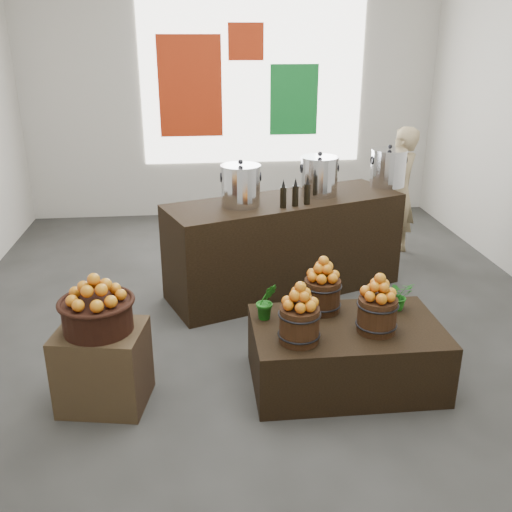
{
  "coord_description": "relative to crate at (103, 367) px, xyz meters",
  "views": [
    {
      "loc": [
        -0.56,
        -5.01,
        2.59
      ],
      "look_at": [
        -0.07,
        -0.4,
        0.78
      ],
      "focal_mm": 40.0,
      "sensor_mm": 36.0,
      "label": 1
    }
  ],
  "objects": [
    {
      "name": "ground",
      "position": [
        1.29,
        1.3,
        -0.31
      ],
      "size": [
        7.0,
        7.0,
        0.0
      ],
      "primitive_type": "plane",
      "color": "#3B3B38",
      "rests_on": "ground"
    },
    {
      "name": "back_wall",
      "position": [
        1.29,
        4.8,
        1.69
      ],
      "size": [
        6.0,
        0.04,
        4.0
      ],
      "primitive_type": "cube",
      "color": "beige",
      "rests_on": "ground"
    },
    {
      "name": "back_opening",
      "position": [
        1.59,
        4.78,
        1.69
      ],
      "size": [
        3.2,
        0.02,
        2.4
      ],
      "primitive_type": "cube",
      "color": "white",
      "rests_on": "back_wall"
    },
    {
      "name": "deco_red_left",
      "position": [
        0.69,
        4.77,
        1.59
      ],
      "size": [
        0.9,
        0.04,
        1.4
      ],
      "primitive_type": "cube",
      "color": "#B12A0D",
      "rests_on": "back_wall"
    },
    {
      "name": "deco_green_right",
      "position": [
        2.19,
        4.77,
        1.39
      ],
      "size": [
        0.7,
        0.04,
        1.0
      ],
      "primitive_type": "cube",
      "color": "#127529",
      "rests_on": "back_wall"
    },
    {
      "name": "deco_red_upper",
      "position": [
        1.49,
        4.77,
        2.19
      ],
      "size": [
        0.5,
        0.04,
        0.5
      ],
      "primitive_type": "cube",
      "color": "#B12A0D",
      "rests_on": "back_wall"
    },
    {
      "name": "crate",
      "position": [
        0.0,
        0.0,
        0.0
      ],
      "size": [
        0.7,
        0.61,
        0.62
      ],
      "primitive_type": "cube",
      "rotation": [
        0.0,
        0.0,
        -0.18
      ],
      "color": "#4D3E24",
      "rests_on": "ground"
    },
    {
      "name": "wicker_basket",
      "position": [
        0.0,
        0.0,
        0.42
      ],
      "size": [
        0.49,
        0.49,
        0.22
      ],
      "primitive_type": "cylinder",
      "color": "black",
      "rests_on": "crate"
    },
    {
      "name": "apples_in_basket",
      "position": [
        0.0,
        0.0,
        0.63
      ],
      "size": [
        0.38,
        0.38,
        0.21
      ],
      "primitive_type": null,
      "color": "#960406",
      "rests_on": "wicker_basket"
    },
    {
      "name": "display_table",
      "position": [
        1.85,
        0.08,
        -0.06
      ],
      "size": [
        1.46,
        0.9,
        0.5
      ],
      "primitive_type": "cube",
      "rotation": [
        0.0,
        0.0,
        -0.0
      ],
      "color": "black",
      "rests_on": "ground"
    },
    {
      "name": "apple_bucket_front_left",
      "position": [
        1.43,
        -0.12,
        0.33
      ],
      "size": [
        0.29,
        0.29,
        0.27
      ],
      "primitive_type": "cylinder",
      "color": "#391D0F",
      "rests_on": "display_table"
    },
    {
      "name": "apples_in_bucket_front_left",
      "position": [
        1.43,
        -0.12,
        0.56
      ],
      "size": [
        0.22,
        0.22,
        0.2
      ],
      "primitive_type": null,
      "color": "#960406",
      "rests_on": "apple_bucket_front_left"
    },
    {
      "name": "apple_bucket_front_right",
      "position": [
        2.04,
        -0.03,
        0.33
      ],
      "size": [
        0.29,
        0.29,
        0.27
      ],
      "primitive_type": "cylinder",
      "color": "#391D0F",
      "rests_on": "display_table"
    },
    {
      "name": "apples_in_bucket_front_right",
      "position": [
        2.04,
        -0.03,
        0.56
      ],
      "size": [
        0.22,
        0.22,
        0.2
      ],
      "primitive_type": null,
      "color": "#960406",
      "rests_on": "apple_bucket_front_right"
    },
    {
      "name": "apple_bucket_rear",
      "position": [
        1.7,
        0.35,
        0.33
      ],
      "size": [
        0.29,
        0.29,
        0.27
      ],
      "primitive_type": "cylinder",
      "color": "#391D0F",
      "rests_on": "display_table"
    },
    {
      "name": "apples_in_bucket_rear",
      "position": [
        1.7,
        0.35,
        0.56
      ],
      "size": [
        0.22,
        0.22,
        0.2
      ],
      "primitive_type": null,
      "color": "#960406",
      "rests_on": "apple_bucket_rear"
    },
    {
      "name": "herb_garnish_right",
      "position": [
        2.32,
        0.32,
        0.32
      ],
      "size": [
        0.25,
        0.23,
        0.24
      ],
      "primitive_type": "imported",
      "rotation": [
        0.0,
        0.0,
        0.18
      ],
      "color": "#155A13",
      "rests_on": "display_table"
    },
    {
      "name": "herb_garnish_left",
      "position": [
        1.24,
        0.26,
        0.35
      ],
      "size": [
        0.18,
        0.16,
        0.3
      ],
      "primitive_type": "imported",
      "rotation": [
        0.0,
        0.0,
        0.16
      ],
      "color": "#155A13",
      "rests_on": "display_table"
    },
    {
      "name": "counter",
      "position": [
        1.64,
        1.88,
        0.2
      ],
      "size": [
        2.6,
        1.6,
        1.01
      ],
      "primitive_type": "cube",
      "rotation": [
        0.0,
        0.0,
        0.36
      ],
      "color": "black",
      "rests_on": "ground"
    },
    {
      "name": "stock_pot_left",
      "position": [
        1.16,
        1.7,
        0.9
      ],
      "size": [
        0.38,
        0.38,
        0.38
      ],
      "primitive_type": "cylinder",
      "color": "silver",
      "rests_on": "counter"
    },
    {
      "name": "stock_pot_center",
      "position": [
        2.01,
        2.01,
        0.9
      ],
      "size": [
        0.38,
        0.38,
        0.38
      ],
      "primitive_type": "cylinder",
      "color": "silver",
      "rests_on": "counter"
    },
    {
      "name": "stock_pot_right",
      "position": [
        2.85,
        2.33,
        0.9
      ],
      "size": [
        0.38,
        0.38,
        0.38
      ],
      "primitive_type": "cylinder",
      "color": "silver",
      "rests_on": "counter"
    },
    {
      "name": "oil_cruets",
      "position": [
        1.72,
        1.64,
        0.85
      ],
      "size": [
        0.28,
        0.16,
        0.28
      ],
      "primitive_type": null,
      "rotation": [
        0.0,
        0.0,
        0.36
      ],
      "color": "black",
      "rests_on": "counter"
    },
    {
      "name": "shopper",
      "position": [
        3.18,
        2.81,
        0.49
      ],
      "size": [
        0.69,
        0.66,
        1.59
      ],
      "primitive_type": "imported",
      "rotation": [
        0.0,
        0.0,
        3.84
      ],
      "color": "#9F8961",
      "rests_on": "ground"
    }
  ]
}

